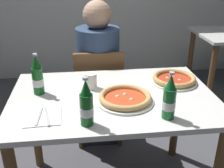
{
  "coord_description": "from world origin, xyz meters",
  "views": [
    {
      "loc": [
        -0.18,
        -1.42,
        1.48
      ],
      "look_at": [
        0.0,
        0.05,
        0.8
      ],
      "focal_mm": 43.81,
      "sensor_mm": 36.0,
      "label": 1
    }
  ],
  "objects_px": {
    "dining_table_main": "(113,112)",
    "beer_bottle_left": "(169,99)",
    "pizza_margherita_near": "(125,98)",
    "beer_bottle_right": "(86,105)",
    "paper_cup": "(91,81)",
    "chair_behind_table": "(99,91)",
    "napkin_with_cutlery": "(43,117)",
    "beer_bottle_center": "(38,77)",
    "diner_seated": "(99,78)",
    "pizza_marinara_far": "(174,79)"
  },
  "relations": [
    {
      "from": "pizza_margherita_near",
      "to": "beer_bottle_left",
      "type": "height_order",
      "value": "beer_bottle_left"
    },
    {
      "from": "beer_bottle_right",
      "to": "napkin_with_cutlery",
      "type": "relative_size",
      "value": 1.31
    },
    {
      "from": "diner_seated",
      "to": "pizza_margherita_near",
      "type": "height_order",
      "value": "diner_seated"
    },
    {
      "from": "beer_bottle_right",
      "to": "paper_cup",
      "type": "distance_m",
      "value": 0.42
    },
    {
      "from": "dining_table_main",
      "to": "chair_behind_table",
      "type": "distance_m",
      "value": 0.63
    },
    {
      "from": "dining_table_main",
      "to": "beer_bottle_right",
      "type": "relative_size",
      "value": 4.86
    },
    {
      "from": "beer_bottle_center",
      "to": "napkin_with_cutlery",
      "type": "height_order",
      "value": "beer_bottle_center"
    },
    {
      "from": "beer_bottle_left",
      "to": "beer_bottle_center",
      "type": "xyz_separation_m",
      "value": [
        -0.68,
        0.36,
        0.0
      ]
    },
    {
      "from": "paper_cup",
      "to": "pizza_margherita_near",
      "type": "bearing_deg",
      "value": -48.48
    },
    {
      "from": "dining_table_main",
      "to": "beer_bottle_left",
      "type": "bearing_deg",
      "value": -48.87
    },
    {
      "from": "pizza_margherita_near",
      "to": "pizza_marinara_far",
      "type": "height_order",
      "value": "same"
    },
    {
      "from": "dining_table_main",
      "to": "chair_behind_table",
      "type": "bearing_deg",
      "value": 93.9
    },
    {
      "from": "chair_behind_table",
      "to": "napkin_with_cutlery",
      "type": "height_order",
      "value": "chair_behind_table"
    },
    {
      "from": "dining_table_main",
      "to": "pizza_marinara_far",
      "type": "height_order",
      "value": "pizza_marinara_far"
    },
    {
      "from": "pizza_marinara_far",
      "to": "beer_bottle_center",
      "type": "relative_size",
      "value": 1.21
    },
    {
      "from": "chair_behind_table",
      "to": "beer_bottle_center",
      "type": "distance_m",
      "value": 0.76
    },
    {
      "from": "dining_table_main",
      "to": "diner_seated",
      "type": "bearing_deg",
      "value": 93.43
    },
    {
      "from": "chair_behind_table",
      "to": "beer_bottle_left",
      "type": "relative_size",
      "value": 3.44
    },
    {
      "from": "beer_bottle_center",
      "to": "napkin_with_cutlery",
      "type": "relative_size",
      "value": 1.31
    },
    {
      "from": "pizza_margherita_near",
      "to": "napkin_with_cutlery",
      "type": "relative_size",
      "value": 1.71
    },
    {
      "from": "diner_seated",
      "to": "pizza_margherita_near",
      "type": "relative_size",
      "value": 3.74
    },
    {
      "from": "diner_seated",
      "to": "pizza_margherita_near",
      "type": "xyz_separation_m",
      "value": [
        0.1,
        -0.74,
        0.19
      ]
    },
    {
      "from": "beer_bottle_left",
      "to": "paper_cup",
      "type": "xyz_separation_m",
      "value": [
        -0.37,
        0.4,
        -0.06
      ]
    },
    {
      "from": "diner_seated",
      "to": "beer_bottle_left",
      "type": "height_order",
      "value": "diner_seated"
    },
    {
      "from": "beer_bottle_right",
      "to": "diner_seated",
      "type": "bearing_deg",
      "value": 82.67
    },
    {
      "from": "napkin_with_cutlery",
      "to": "pizza_margherita_near",
      "type": "bearing_deg",
      "value": 15.05
    },
    {
      "from": "chair_behind_table",
      "to": "napkin_with_cutlery",
      "type": "distance_m",
      "value": 0.92
    },
    {
      "from": "dining_table_main",
      "to": "diner_seated",
      "type": "relative_size",
      "value": 0.99
    },
    {
      "from": "beer_bottle_left",
      "to": "beer_bottle_right",
      "type": "xyz_separation_m",
      "value": [
        -0.41,
        -0.01,
        0.0
      ]
    },
    {
      "from": "beer_bottle_left",
      "to": "napkin_with_cutlery",
      "type": "bearing_deg",
      "value": 173.0
    },
    {
      "from": "pizza_marinara_far",
      "to": "pizza_margherita_near",
      "type": "bearing_deg",
      "value": -147.88
    },
    {
      "from": "beer_bottle_right",
      "to": "paper_cup",
      "type": "relative_size",
      "value": 2.6
    },
    {
      "from": "diner_seated",
      "to": "napkin_with_cutlery",
      "type": "xyz_separation_m",
      "value": [
        -0.34,
        -0.86,
        0.17
      ]
    },
    {
      "from": "chair_behind_table",
      "to": "beer_bottle_right",
      "type": "xyz_separation_m",
      "value": [
        -0.12,
        -0.9,
        0.37
      ]
    },
    {
      "from": "dining_table_main",
      "to": "beer_bottle_left",
      "type": "relative_size",
      "value": 4.86
    },
    {
      "from": "diner_seated",
      "to": "pizza_marinara_far",
      "type": "distance_m",
      "value": 0.72
    },
    {
      "from": "dining_table_main",
      "to": "beer_bottle_center",
      "type": "xyz_separation_m",
      "value": [
        -0.43,
        0.08,
        0.22
      ]
    },
    {
      "from": "chair_behind_table",
      "to": "paper_cup",
      "type": "bearing_deg",
      "value": 82.26
    },
    {
      "from": "beer_bottle_center",
      "to": "beer_bottle_left",
      "type": "bearing_deg",
      "value": -27.92
    },
    {
      "from": "napkin_with_cutlery",
      "to": "paper_cup",
      "type": "bearing_deg",
      "value": 51.04
    },
    {
      "from": "pizza_marinara_far",
      "to": "paper_cup",
      "type": "relative_size",
      "value": 3.16
    },
    {
      "from": "diner_seated",
      "to": "beer_bottle_right",
      "type": "xyz_separation_m",
      "value": [
        -0.12,
        -0.95,
        0.27
      ]
    },
    {
      "from": "chair_behind_table",
      "to": "beer_bottle_center",
      "type": "bearing_deg",
      "value": 55.14
    },
    {
      "from": "napkin_with_cutlery",
      "to": "diner_seated",
      "type": "bearing_deg",
      "value": 68.34
    },
    {
      "from": "pizza_margherita_near",
      "to": "beer_bottle_left",
      "type": "distance_m",
      "value": 0.28
    },
    {
      "from": "pizza_margherita_near",
      "to": "beer_bottle_center",
      "type": "xyz_separation_m",
      "value": [
        -0.49,
        0.16,
        0.08
      ]
    },
    {
      "from": "pizza_margherita_near",
      "to": "beer_bottle_left",
      "type": "bearing_deg",
      "value": -46.24
    },
    {
      "from": "beer_bottle_right",
      "to": "paper_cup",
      "type": "xyz_separation_m",
      "value": [
        0.04,
        0.41,
        -0.06
      ]
    },
    {
      "from": "paper_cup",
      "to": "pizza_marinara_far",
      "type": "bearing_deg",
      "value": 2.36
    },
    {
      "from": "chair_behind_table",
      "to": "pizza_marinara_far",
      "type": "height_order",
      "value": "chair_behind_table"
    }
  ]
}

